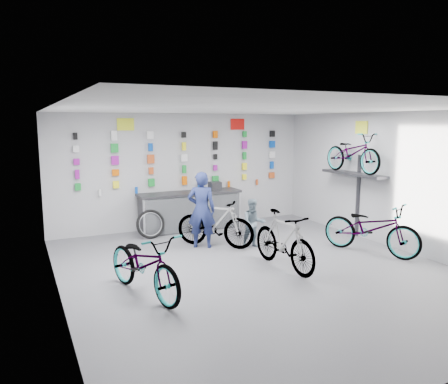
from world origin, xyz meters
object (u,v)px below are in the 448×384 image
bike_left (144,264)px  bike_center (284,240)px  bike_right (371,228)px  bike_service (215,223)px  clerk (202,210)px  customer (253,224)px  counter (190,211)px

bike_left → bike_center: bike_center is taller
bike_right → bike_service: bike_right is taller
bike_service → bike_center: bearing=-117.8°
bike_service → clerk: clerk is taller
bike_center → bike_left: bearing=179.5°
clerk → customer: size_ratio=1.55×
bike_left → bike_service: bike_service is taller
counter → bike_right: (2.71, -3.60, 0.07)m
clerk → customer: (1.01, -0.54, -0.30)m
bike_right → counter: bearing=102.9°
bike_center → customer: (0.18, 1.48, -0.00)m
bike_center → bike_right: same height
bike_center → bike_right: (2.22, 0.04, -0.00)m
bike_service → clerk: bearing=113.5°
bike_left → customer: (2.92, 1.62, 0.02)m
clerk → bike_service: bearing=-173.7°
counter → bike_left: bearing=-120.8°
bike_left → bike_center: size_ratio=1.09×
counter → bike_left: bike_left is taller
bike_left → bike_service: 2.99m
bike_center → clerk: 2.21m
bike_left → bike_right: size_ratio=0.96×
clerk → customer: 1.19m
customer → bike_service: bearing=162.1°
bike_service → clerk: (-0.27, 0.11, 0.30)m
clerk → customer: clerk is taller
bike_right → customer: size_ratio=1.91×
bike_right → bike_service: (-2.78, 1.88, -0.00)m
bike_center → bike_service: 1.99m
counter → bike_center: bike_center is taller
bike_left → bike_service: size_ratio=1.10×
bike_left → customer: bearing=13.4°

